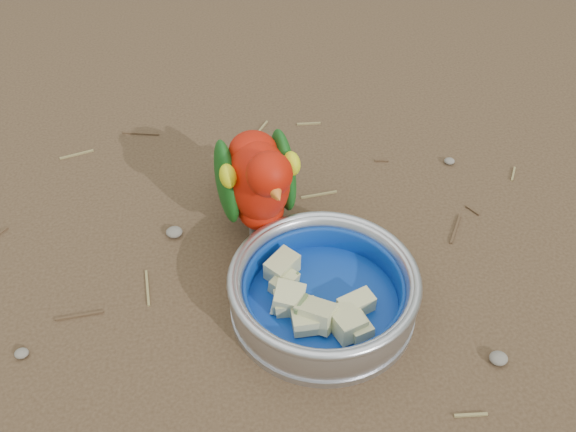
{
  "coord_description": "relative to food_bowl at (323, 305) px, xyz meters",
  "views": [
    {
      "loc": [
        -0.02,
        -0.45,
        0.62
      ],
      "look_at": [
        0.04,
        0.13,
        0.08
      ],
      "focal_mm": 40.0,
      "sensor_mm": 36.0,
      "label": 1
    }
  ],
  "objects": [
    {
      "name": "fruit_wedges",
      "position": [
        0.0,
        0.0,
        0.02
      ],
      "size": [
        0.14,
        0.14,
        0.03
      ],
      "primitive_type": null,
      "color": "#C4C385",
      "rests_on": "food_bowl"
    },
    {
      "name": "food_bowl",
      "position": [
        0.0,
        0.0,
        0.0
      ],
      "size": [
        0.23,
        0.23,
        0.02
      ],
      "primitive_type": "cylinder",
      "color": "#B2B2BA",
      "rests_on": "ground"
    },
    {
      "name": "lory_parrot",
      "position": [
        -0.07,
        0.13,
        0.08
      ],
      "size": [
        0.14,
        0.23,
        0.17
      ],
      "primitive_type": null,
      "rotation": [
        0.0,
        0.0,
        -2.95
      ],
      "color": "#AD1305",
      "rests_on": "ground"
    },
    {
      "name": "ground_debris",
      "position": [
        -0.12,
        0.05,
        -0.01
      ],
      "size": [
        0.9,
        0.8,
        0.01
      ],
      "primitive_type": null,
      "color": "olive",
      "rests_on": "ground"
    },
    {
      "name": "bowl_wall",
      "position": [
        0.0,
        0.0,
        0.03
      ],
      "size": [
        0.23,
        0.23,
        0.04
      ],
      "primitive_type": null,
      "color": "#B2B2BA",
      "rests_on": "food_bowl"
    },
    {
      "name": "ground",
      "position": [
        -0.08,
        -0.05,
        -0.01
      ],
      "size": [
        60.0,
        60.0,
        0.0
      ],
      "primitive_type": "plane",
      "color": "#493523"
    }
  ]
}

